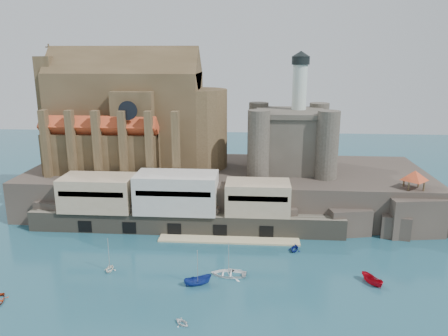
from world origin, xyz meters
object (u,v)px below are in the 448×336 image
pavilion (415,177)px  boat_2 (198,285)px  church (134,120)px  boat_1 (182,324)px  castle_keep (290,137)px

pavilion → boat_2: 53.23m
church → pavilion: 68.65m
pavilion → boat_1: pavilion is taller
castle_keep → boat_2: bearing=-113.6°
boat_1 → boat_2: (0.84, 11.51, 0.00)m
castle_keep → pavilion: castle_keep is taller
pavilion → boat_2: (-44.19, -26.80, -12.73)m
church → castle_keep: church is taller
boat_1 → boat_2: boat_2 is taller
boat_1 → pavilion: bearing=-9.5°
castle_keep → boat_2: (-18.27, -41.87, -18.31)m
church → boat_2: size_ratio=9.56×
boat_1 → castle_keep: bearing=20.5°
boat_2 → church: bearing=5.3°
church → boat_1: church is taller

